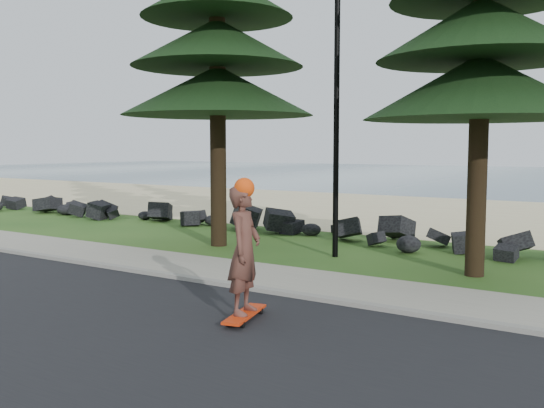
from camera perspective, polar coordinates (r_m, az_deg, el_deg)
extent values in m
plane|color=#275119|center=(12.49, -0.76, -7.19)|extent=(160.00, 160.00, 0.00)
cube|color=black|center=(9.22, -16.81, -11.95)|extent=(160.00, 7.00, 0.02)
cube|color=gray|center=(11.76, -3.21, -7.74)|extent=(160.00, 0.20, 0.10)
cube|color=gray|center=(12.65, -0.26, -6.85)|extent=(160.00, 2.00, 0.08)
cube|color=#CFB98A|center=(25.70, 17.45, -0.94)|extent=(160.00, 15.00, 0.01)
cylinder|color=black|center=(17.10, -5.21, 18.12)|extent=(0.44, 0.44, 13.00)
cylinder|color=black|center=(15.02, 6.11, 10.24)|extent=(0.14, 0.14, 8.00)
cube|color=red|center=(9.64, -2.58, -10.31)|extent=(0.57, 1.23, 0.04)
imported|color=#573027|center=(9.41, -2.61, -4.32)|extent=(0.64, 0.82, 2.00)
sphere|color=#EF450D|center=(9.30, -2.63, 1.51)|extent=(0.32, 0.32, 0.32)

